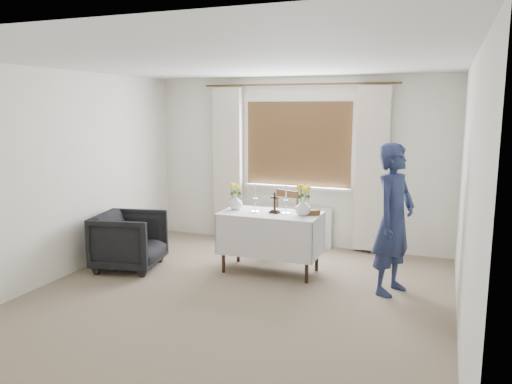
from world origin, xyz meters
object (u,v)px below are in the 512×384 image
person (394,219)px  flower_vase_left (236,202)px  altar_table (270,242)px  armchair (130,241)px  wooden_cross (275,203)px  flower_vase_right (303,207)px  wooden_chair (279,223)px

person → flower_vase_left: bearing=104.7°
person → altar_table: bearing=104.2°
altar_table → armchair: (-1.74, -0.51, -0.02)m
wooden_cross → armchair: bearing=-152.2°
altar_table → wooden_cross: size_ratio=4.79×
wooden_cross → flower_vase_left: (-0.54, 0.04, -0.04)m
person → flower_vase_right: (-1.09, 0.18, 0.03)m
person → flower_vase_right: person is taller
wooden_chair → wooden_cross: wooden_cross is taller
wooden_cross → flower_vase_right: wooden_cross is taller
armchair → flower_vase_left: flower_vase_left is taller
altar_table → flower_vase_left: size_ratio=6.74×
altar_table → wooden_cross: wooden_cross is taller
armchair → wooden_cross: wooden_cross is taller
wooden_chair → person: person is taller
armchair → flower_vase_right: (2.15, 0.52, 0.50)m
altar_table → wooden_chair: bearing=100.2°
wooden_cross → flower_vase_right: bearing=11.5°
flower_vase_left → person: bearing=-6.4°
flower_vase_right → altar_table: bearing=-179.5°
altar_table → wooden_cross: 0.51m
flower_vase_right → flower_vase_left: bearing=177.5°
wooden_chair → wooden_cross: size_ratio=3.49×
wooden_cross → altar_table: bearing=-164.0°
wooden_chair → flower_vase_left: flower_vase_left is taller
altar_table → flower_vase_left: (-0.49, 0.04, 0.47)m
wooden_chair → armchair: (-1.60, -1.30, -0.09)m
wooden_chair → person: 1.94m
armchair → altar_table: bearing=-84.9°
wooden_chair → armchair: size_ratio=1.12×
wooden_chair → flower_vase_left: size_ratio=4.90×
altar_table → person: size_ratio=0.74×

